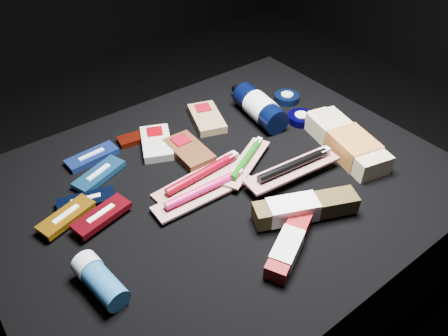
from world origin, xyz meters
TOP-DOWN VIEW (x-y plane):
  - ground at (0.00, 0.00)m, footprint 3.00×3.00m
  - cloth_table at (0.00, 0.00)m, footprint 0.98×0.78m
  - luna_bar_0 at (-0.20, 0.24)m, footprint 0.12×0.05m
  - luna_bar_1 at (-0.21, 0.17)m, footprint 0.13×0.08m
  - luna_bar_2 at (-0.27, 0.11)m, footprint 0.12×0.07m
  - luna_bar_3 at (-0.32, 0.09)m, footprint 0.12×0.07m
  - luna_bar_4 at (-0.26, 0.04)m, footprint 0.13×0.07m
  - clif_bar_0 at (-0.01, 0.12)m, footprint 0.07×0.13m
  - clif_bar_1 at (-0.05, 0.20)m, footprint 0.11×0.14m
  - clif_bar_2 at (0.11, 0.21)m, footprint 0.11×0.15m
  - power_bar at (-0.05, 0.24)m, footprint 0.13×0.06m
  - lotion_bottle at (0.23, 0.13)m, footprint 0.09×0.22m
  - cream_tin_upper at (0.35, 0.16)m, footprint 0.07×0.07m
  - cream_tin_lower at (0.30, 0.06)m, footprint 0.07×0.07m
  - bodywash_bottle at (0.30, -0.10)m, footprint 0.13×0.25m
  - deodorant_stick at (-0.33, -0.10)m, footprint 0.06×0.12m
  - toothbrush_pack_0 at (-0.03, 0.03)m, footprint 0.24×0.07m
  - toothbrush_pack_1 at (-0.06, -0.02)m, footprint 0.23×0.06m
  - toothbrush_pack_2 at (0.07, -0.00)m, footprint 0.18×0.12m
  - toothbrush_pack_3 at (0.13, -0.09)m, footprint 0.23×0.07m
  - toothpaste_carton_red at (-0.02, -0.23)m, footprint 0.18×0.12m
  - toothpaste_carton_green at (0.06, -0.19)m, footprint 0.21×0.13m

SIDE VIEW (x-z plane):
  - ground at x=0.00m, z-range 0.00..0.00m
  - cloth_table at x=0.00m, z-range 0.00..0.40m
  - luna_bar_0 at x=-0.20m, z-range 0.40..0.42m
  - power_bar at x=-0.05m, z-range 0.40..0.41m
  - toothbrush_pack_0 at x=-0.03m, z-range 0.40..0.42m
  - cream_tin_upper at x=0.35m, z-range 0.40..0.42m
  - luna_bar_1 at x=-0.21m, z-range 0.40..0.42m
  - cream_tin_lower at x=0.30m, z-range 0.40..0.42m
  - clif_bar_1 at x=-0.05m, z-range 0.40..0.42m
  - clif_bar_0 at x=-0.01m, z-range 0.40..0.42m
  - clif_bar_2 at x=0.11m, z-range 0.40..0.42m
  - luna_bar_2 at x=-0.27m, z-range 0.40..0.42m
  - luna_bar_3 at x=-0.32m, z-range 0.41..0.42m
  - toothbrush_pack_1 at x=-0.06m, z-range 0.40..0.43m
  - toothpaste_carton_red at x=-0.02m, z-range 0.40..0.43m
  - luna_bar_4 at x=-0.26m, z-range 0.41..0.42m
  - toothbrush_pack_2 at x=0.07m, z-range 0.41..0.43m
  - deodorant_stick at x=-0.33m, z-range 0.40..0.45m
  - bodywash_bottle at x=0.30m, z-range 0.40..0.45m
  - toothpaste_carton_green at x=0.06m, z-range 0.40..0.45m
  - toothbrush_pack_3 at x=0.13m, z-range 0.42..0.44m
  - lotion_bottle at x=0.23m, z-range 0.40..0.47m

